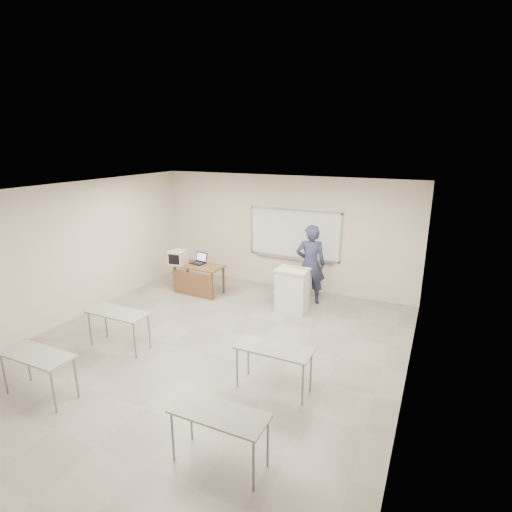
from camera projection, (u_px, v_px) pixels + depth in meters
The scene contains 10 objects.
floor at pixel (205, 353), 7.51m from camera, with size 7.00×8.00×0.01m, color gray.
whiteboard at pixel (294, 235), 10.43m from camera, with size 2.48×0.10×1.31m.
student_desks at pixel (157, 354), 6.15m from camera, with size 4.40×2.20×0.73m.
instructor_desk at pixel (197, 275), 10.27m from camera, with size 1.28×0.64×0.75m.
podium at pixel (292, 290), 9.21m from camera, with size 0.73×0.54×1.03m.
crt_monitor at pixel (178, 257), 10.36m from camera, with size 0.40×0.45×0.38m.
laptop at pixel (199, 261), 10.46m from camera, with size 0.37×0.34×0.27m.
mouse at pixel (218, 267), 10.11m from camera, with size 0.10×0.07×0.04m, color #A0A1A7.
keyboard at pixel (300, 269), 9.08m from camera, with size 0.45×0.15×0.03m, color #B5A998.
presenter at pixel (310, 264), 9.60m from camera, with size 0.71×0.47×1.95m, color black.
Camera 1 is at (3.72, -5.67, 3.83)m, focal length 28.00 mm.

